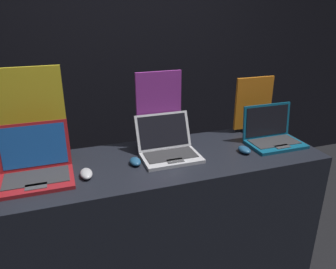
{
  "coord_description": "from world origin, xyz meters",
  "views": [
    {
      "loc": [
        -0.57,
        -1.35,
        1.75
      ],
      "look_at": [
        0.0,
        0.31,
        1.05
      ],
      "focal_mm": 35.0,
      "sensor_mm": 36.0,
      "label": 1
    }
  ],
  "objects": [
    {
      "name": "display_counter",
      "position": [
        0.0,
        0.31,
        0.45
      ],
      "size": [
        1.86,
        0.62,
        0.9
      ],
      "color": "black",
      "rests_on": "ground_plane"
    },
    {
      "name": "laptop_middle",
      "position": [
        0.01,
        0.35,
        0.96
      ],
      "size": [
        0.34,
        0.32,
        0.23
      ],
      "color": "#B7B7BC",
      "rests_on": "display_counter"
    },
    {
      "name": "laptop_back",
      "position": [
        0.72,
        0.31,
        0.96
      ],
      "size": [
        0.35,
        0.25,
        0.24
      ],
      "color": "#0F5170",
      "rests_on": "display_counter"
    },
    {
      "name": "promo_stand_back",
      "position": [
        0.72,
        0.55,
        1.09
      ],
      "size": [
        0.28,
        0.07,
        0.39
      ],
      "color": "black",
      "rests_on": "display_counter"
    },
    {
      "name": "laptop_front",
      "position": [
        -0.73,
        0.31,
        0.97
      ],
      "size": [
        0.37,
        0.3,
        0.27
      ],
      "color": "maroon",
      "rests_on": "display_counter"
    },
    {
      "name": "promo_stand_front",
      "position": [
        -0.73,
        0.56,
        1.16
      ],
      "size": [
        0.37,
        0.07,
        0.54
      ],
      "color": "black",
      "rests_on": "display_counter"
    },
    {
      "name": "promo_stand_middle",
      "position": [
        0.01,
        0.53,
        1.13
      ],
      "size": [
        0.29,
        0.07,
        0.48
      ],
      "color": "black",
      "rests_on": "display_counter"
    },
    {
      "name": "mouse_middle",
      "position": [
        -0.2,
        0.29,
        0.92
      ],
      "size": [
        0.06,
        0.1,
        0.04
      ],
      "color": "navy",
      "rests_on": "display_counter"
    },
    {
      "name": "mouse_back",
      "position": [
        0.47,
        0.23,
        0.92
      ],
      "size": [
        0.06,
        0.1,
        0.04
      ],
      "color": "navy",
      "rests_on": "display_counter"
    },
    {
      "name": "mouse_front",
      "position": [
        -0.48,
        0.24,
        0.92
      ],
      "size": [
        0.06,
        0.12,
        0.04
      ],
      "color": "#B2B2B7",
      "rests_on": "display_counter"
    },
    {
      "name": "wall_back",
      "position": [
        0.0,
        1.78,
        1.4
      ],
      "size": [
        8.0,
        0.05,
        2.8
      ],
      "color": "black",
      "rests_on": "ground_plane"
    }
  ]
}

